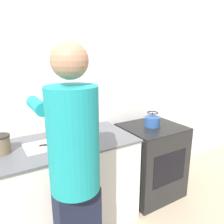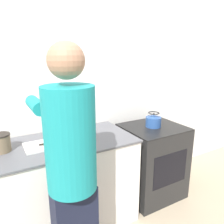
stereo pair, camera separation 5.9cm
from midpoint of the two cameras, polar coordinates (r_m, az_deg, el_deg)
The scene contains 9 objects.
wall_back at distance 2.44m, azimuth -10.71°, elevation 5.03°, with size 8.00×0.05×2.60m.
counter at distance 2.29m, azimuth -15.50°, elevation -18.85°, with size 1.69×0.70×0.91m.
oven at distance 2.78m, azimuth 10.99°, elevation -12.40°, with size 0.68×0.62×0.89m.
person at distance 1.53m, azimuth -9.47°, elevation -14.02°, with size 0.37×0.61×1.79m.
cutting_board at distance 2.06m, azimuth -16.56°, elevation -8.31°, with size 0.33×0.25×0.02m.
knife at distance 2.05m, azimuth -15.25°, elevation -8.02°, with size 0.19×0.08×0.01m.
kettle at distance 2.59m, azimuth 11.41°, elevation -2.24°, with size 0.18×0.18×0.17m.
bowl_prep at distance 2.19m, azimuth -9.35°, elevation -5.38°, with size 0.16×0.16×0.09m.
canister_jar at distance 2.06m, azimuth -26.22°, elevation -7.25°, with size 0.15×0.15×0.16m.
Camera 2 is at (-0.75, -1.55, 1.72)m, focal length 35.00 mm.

